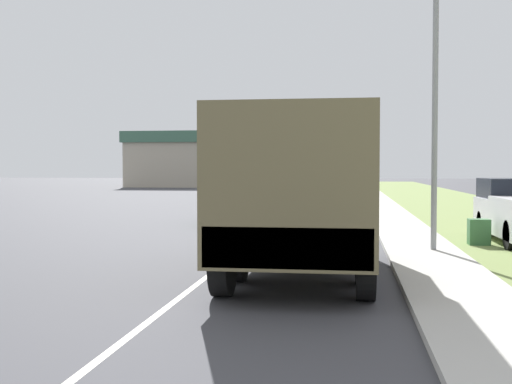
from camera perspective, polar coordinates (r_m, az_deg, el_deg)
ground_plane at (r=39.73m, az=4.31°, el=-0.88°), size 180.00×180.00×0.00m
lane_centre_stripe at (r=39.73m, az=4.31°, el=-0.88°), size 0.12×120.00×0.00m
sidewalk_right at (r=39.67m, az=10.80°, el=-0.83°), size 1.80×120.00×0.12m
grass_strip_right at (r=40.12m, az=17.09°, el=-0.93°), size 7.00×120.00×0.02m
military_truck at (r=12.24m, az=4.13°, el=0.40°), size 2.60×6.52×3.08m
car_nearest_ahead at (r=24.20m, az=-1.86°, el=-1.28°), size 1.86×4.19×1.43m
car_second_ahead at (r=35.17m, az=6.82°, el=-0.07°), size 1.92×4.31×1.67m
car_third_ahead at (r=50.50m, az=6.77°, el=0.47°), size 1.71×4.39×1.38m
car_fourth_ahead at (r=60.39m, az=7.51°, el=0.82°), size 1.88×4.68×1.60m
lamp_post at (r=16.28m, az=14.98°, el=11.51°), size 1.69×0.24×7.91m
utility_box at (r=18.38m, az=19.20°, el=-3.37°), size 0.55×0.45×0.70m
building_distant at (r=75.13m, az=-5.47°, el=2.88°), size 13.06×14.23×6.05m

